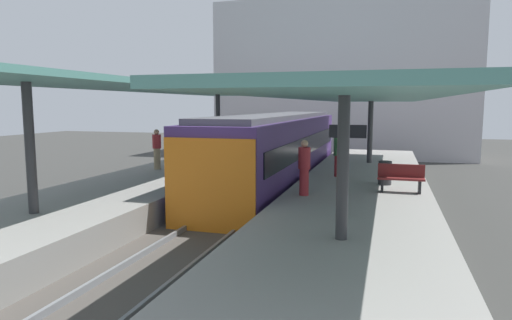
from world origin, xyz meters
TOP-DOWN VIEW (x-y plane):
  - ground_plane at (0.00, 0.00)m, footprint 80.00×80.00m
  - platform_left at (-3.80, 0.00)m, footprint 4.40×28.00m
  - platform_right at (3.80, 0.00)m, footprint 4.40×28.00m
  - track_ballast at (0.00, 0.00)m, footprint 3.20×28.00m
  - rail_near_side at (-0.72, 0.00)m, footprint 0.08×28.00m
  - rail_far_side at (0.72, 0.00)m, footprint 0.08×28.00m
  - commuter_train at (0.00, 5.20)m, footprint 2.78×15.79m
  - canopy_left at (-3.80, 1.40)m, footprint 4.18×21.00m
  - canopy_right at (3.80, 1.40)m, footprint 4.18×21.00m
  - platform_bench at (5.05, 0.59)m, footprint 1.40×0.41m
  - platform_sign at (3.69, -2.75)m, footprint 0.90×0.08m
  - litter_bin at (4.57, 1.84)m, footprint 0.44×0.44m
  - passenger_near_bench at (2.84, 3.13)m, footprint 0.36×0.36m
  - passenger_mid_platform at (2.27, -0.76)m, footprint 0.36×0.36m
  - passenger_far_end at (-4.67, 2.91)m, footprint 0.36×0.36m
  - station_building_backdrop at (1.24, 20.00)m, footprint 18.00×6.00m

SIDE VIEW (x-z plane):
  - ground_plane at x=0.00m, z-range 0.00..0.00m
  - track_ballast at x=0.00m, z-range 0.00..0.20m
  - rail_near_side at x=-0.72m, z-range 0.20..0.34m
  - rail_far_side at x=0.72m, z-range 0.20..0.34m
  - platform_left at x=-3.80m, z-range 0.00..1.00m
  - platform_right at x=3.80m, z-range 0.00..1.00m
  - litter_bin at x=4.57m, z-range 1.00..1.80m
  - platform_bench at x=5.05m, z-range 1.03..1.89m
  - commuter_train at x=0.00m, z-range 0.18..3.28m
  - passenger_mid_platform at x=2.27m, z-range 1.03..2.69m
  - passenger_far_end at x=-4.67m, z-range 1.03..2.72m
  - passenger_near_bench at x=2.84m, z-range 1.03..2.72m
  - platform_sign at x=3.69m, z-range 1.52..3.73m
  - canopy_right at x=3.80m, z-range 2.40..5.44m
  - canopy_left at x=-3.80m, z-range 2.58..5.98m
  - station_building_backdrop at x=1.24m, z-range 0.00..11.00m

